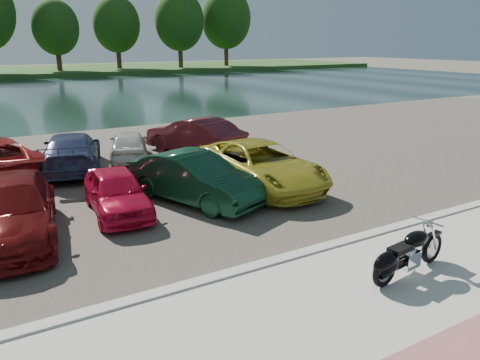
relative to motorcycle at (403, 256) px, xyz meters
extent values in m
plane|color=#595447|center=(-0.45, -0.12, -0.56)|extent=(200.00, 200.00, 0.00)
cube|color=#BBB9B0|center=(-0.45, -1.12, -0.51)|extent=(60.00, 6.00, 0.10)
cube|color=#BBB9B0|center=(-0.45, 1.88, -0.49)|extent=(60.00, 0.30, 0.14)
cube|color=#3C3630|center=(-0.45, 10.88, -0.54)|extent=(60.00, 18.00, 0.04)
cube|color=#182B27|center=(-0.45, 39.88, -0.56)|extent=(120.00, 40.00, 0.00)
cube|color=#1F4819|center=(-0.45, 71.88, -0.26)|extent=(120.00, 24.00, 0.60)
cylinder|color=#3E2816|center=(5.55, 65.88, 2.29)|extent=(0.70, 0.70, 4.50)
ellipsoid|color=#13350E|center=(5.55, 65.88, 5.89)|extent=(6.30, 6.30, 7.56)
cylinder|color=#3E2816|center=(14.55, 67.28, 2.51)|extent=(0.70, 0.70, 4.95)
ellipsoid|color=#13350E|center=(14.55, 67.28, 6.47)|extent=(6.93, 6.93, 8.32)
cylinder|color=#3E2816|center=(23.55, 64.48, 2.74)|extent=(0.70, 0.70, 5.40)
ellipsoid|color=#13350E|center=(23.55, 64.48, 7.06)|extent=(7.56, 7.56, 9.07)
cylinder|color=#3E2816|center=(32.55, 65.88, 2.96)|extent=(0.70, 0.70, 5.85)
ellipsoid|color=#13350E|center=(32.55, 65.88, 7.64)|extent=(8.19, 8.19, 9.83)
torus|color=black|center=(1.04, 0.13, -0.12)|extent=(0.69, 0.21, 0.68)
torus|color=black|center=(-0.60, -0.08, -0.12)|extent=(0.69, 0.21, 0.68)
cylinder|color=#B2B2B7|center=(1.04, 0.13, -0.12)|extent=(0.46, 0.12, 0.46)
cylinder|color=#B2B2B7|center=(-0.60, -0.08, -0.12)|extent=(0.46, 0.12, 0.46)
cylinder|color=silver|center=(0.91, 0.01, 0.18)|extent=(0.33, 0.09, 0.63)
cylinder|color=silver|center=(0.88, 0.21, 0.18)|extent=(0.33, 0.09, 0.63)
cylinder|color=silver|center=(0.71, 0.09, 0.57)|extent=(0.13, 0.75, 0.04)
sphere|color=silver|center=(0.81, 0.10, 0.49)|extent=(0.18, 0.18, 0.16)
sphere|color=silver|center=(0.88, 0.11, 0.49)|extent=(0.12, 0.12, 0.11)
cube|color=black|center=(1.04, 0.13, 0.19)|extent=(0.46, 0.20, 0.06)
cube|color=black|center=(0.22, 0.02, -0.18)|extent=(1.20, 0.25, 0.08)
cube|color=silver|center=(0.17, 0.02, -0.11)|extent=(0.49, 0.38, 0.34)
cylinder|color=silver|center=(0.27, 0.03, 0.09)|extent=(0.27, 0.21, 0.27)
cylinder|color=silver|center=(0.07, 0.00, 0.09)|extent=(0.27, 0.21, 0.27)
ellipsoid|color=black|center=(0.40, 0.05, 0.26)|extent=(0.72, 0.44, 0.32)
cube|color=black|center=(-0.13, -0.02, 0.20)|extent=(0.58, 0.35, 0.10)
ellipsoid|color=black|center=(-0.55, -0.08, 0.00)|extent=(0.77, 0.43, 0.50)
cube|color=black|center=(-0.60, -0.08, -0.07)|extent=(0.42, 0.23, 0.30)
cylinder|color=silver|center=(-0.15, 0.14, -0.24)|extent=(1.10, 0.23, 0.09)
cylinder|color=silver|center=(-0.15, 0.14, -0.16)|extent=(1.10, 0.23, 0.09)
cylinder|color=#B2B2B7|center=(0.09, -0.18, -0.33)|extent=(0.04, 0.14, 0.22)
imported|color=#5E0D0D|center=(-6.48, 6.28, 0.20)|extent=(2.75, 5.21, 1.44)
imported|color=red|center=(-3.78, 6.69, 0.10)|extent=(1.78, 3.75, 1.24)
imported|color=#0F3722|center=(-1.52, 6.44, 0.21)|extent=(3.01, 4.70, 1.46)
imported|color=gold|center=(0.95, 6.68, 0.22)|extent=(2.50, 5.37, 1.49)
imported|color=navy|center=(-3.90, 11.99, 0.18)|extent=(3.18, 5.21, 1.41)
imported|color=silver|center=(-1.58, 12.53, 0.09)|extent=(2.47, 3.85, 1.22)
imported|color=#53161D|center=(1.14, 12.05, 0.25)|extent=(3.04, 4.96, 1.54)
camera|label=1|loc=(-7.11, -5.63, 4.10)|focal=35.00mm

